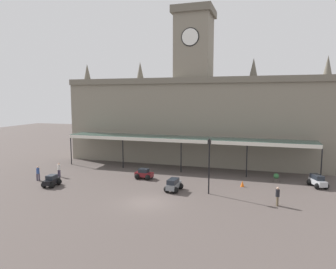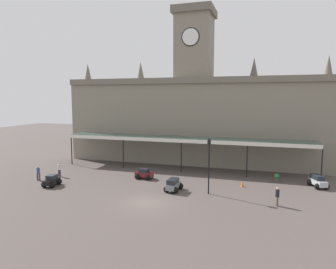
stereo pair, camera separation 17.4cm
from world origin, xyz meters
TOP-DOWN VIEW (x-y plane):
  - ground_plane at (0.00, 0.00)m, footprint 140.00×140.00m
  - station_building at (0.00, 18.84)m, footprint 36.42×6.62m
  - entrance_canopy at (0.00, 13.31)m, footprint 32.11×3.26m
  - car_maroon_sedan at (-3.26, 7.65)m, footprint 2.10×1.61m
  - car_black_sedan at (-11.55, 1.98)m, footprint 1.65×2.13m
  - car_silver_estate at (15.37, 9.95)m, footprint 2.03×2.42m
  - car_grey_estate at (1.30, 4.18)m, footprint 1.64×2.31m
  - pedestrian_near_entrance at (-13.28, 5.60)m, footprint 0.39×0.34m
  - pedestrian_crossing_forecourt at (11.11, 2.67)m, footprint 0.34×0.39m
  - pedestrian_beside_cars at (-14.44, 3.40)m, footprint 0.36×0.34m
  - victorian_lamppost at (4.84, 4.27)m, footprint 0.30×0.30m
  - traffic_cone at (7.83, 7.75)m, footprint 0.40×0.40m
  - planter_forecourt_centre at (11.28, 10.81)m, footprint 0.60×0.60m

SIDE VIEW (x-z plane):
  - ground_plane at x=0.00m, z-range 0.00..0.00m
  - traffic_cone at x=7.83m, z-range 0.00..0.63m
  - planter_forecourt_centre at x=11.28m, z-range 0.01..0.97m
  - car_maroon_sedan at x=-3.26m, z-range -0.09..1.10m
  - car_black_sedan at x=-11.55m, z-range -0.09..1.10m
  - car_silver_estate at x=15.37m, z-range -0.07..1.20m
  - car_grey_estate at x=1.30m, z-range -0.07..1.20m
  - pedestrian_near_entrance at x=-13.28m, z-range 0.07..1.74m
  - pedestrian_crossing_forecourt at x=11.11m, z-range 0.07..1.74m
  - pedestrian_beside_cars at x=-14.44m, z-range 0.07..1.74m
  - victorian_lamppost at x=4.84m, z-range 0.62..6.10m
  - entrance_canopy at x=0.00m, z-range 1.99..6.27m
  - station_building at x=0.00m, z-range -3.92..17.71m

